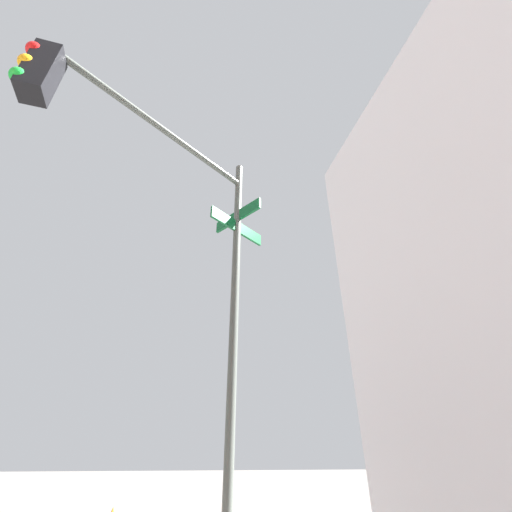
# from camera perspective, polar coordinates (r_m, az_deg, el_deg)

# --- Properties ---
(traffic_signal_near) EXTENTS (3.32, 2.23, 5.69)m
(traffic_signal_near) POSITION_cam_1_polar(r_m,az_deg,el_deg) (4.70, -15.81, 9.18)
(traffic_signal_near) COLOR #474C47
(traffic_signal_near) RESTS_ON ground_plane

